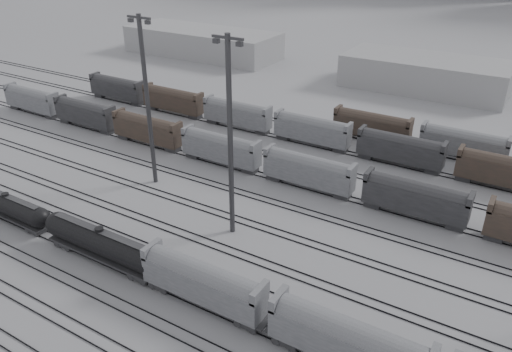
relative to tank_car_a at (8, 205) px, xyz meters
The scene contains 12 objects.
ground 24.55m from the tank_car_a, ahead, with size 900.00×900.00×0.00m, color #A7A7AB.
tracks 29.56m from the tank_car_a, 34.05° to the left, with size 220.00×71.50×0.16m.
tank_car_a is the anchor object (origin of this frame).
tank_car_b 18.79m from the tank_car_a, ahead, with size 19.17×3.19×4.74m.
hopper_car_a 34.59m from the tank_car_a, ahead, with size 15.19×3.02×5.43m.
hopper_car_b 51.53m from the tank_car_a, ahead, with size 15.75×3.13×5.63m.
light_mast_b 25.13m from the tank_car_a, 63.36° to the left, with size 4.30×0.69×26.88m.
light_mast_c 34.40m from the tank_car_a, 25.98° to the left, with size 4.34×0.69×27.11m.
bg_string_near 44.85m from the tank_car_a, 43.72° to the left, with size 151.00×3.00×5.60m.
bg_string_mid 63.31m from the tank_car_a, 47.94° to the left, with size 151.00×3.00×5.60m.
warehouse_left 100.52m from the tank_car_a, 110.74° to the left, with size 50.00×18.00×8.00m, color #9E9EA0.
warehouse_mid 100.11m from the tank_car_a, 69.89° to the left, with size 40.00×18.00×8.00m, color #9E9EA0.
Camera 1 is at (37.58, -33.05, 38.67)m, focal length 35.00 mm.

